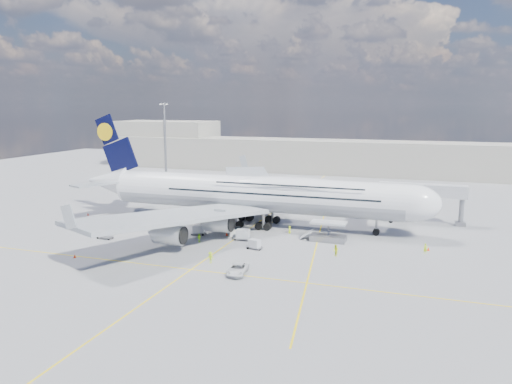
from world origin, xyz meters
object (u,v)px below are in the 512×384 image
(crew_wing, at_px, (199,238))
(cone_wing_left_outer, at_px, (251,198))
(light_mast, at_px, (165,145))
(crew_loader, at_px, (336,251))
(dolly_row_b, at_px, (170,236))
(crew_van, at_px, (290,230))
(airliner, at_px, (256,193))
(dolly_nose_near, at_px, (243,234))
(cargo_loader, at_px, (327,234))
(service_van, at_px, (238,269))
(cone_wing_right_inner, at_px, (227,234))
(cone_nose, at_px, (428,249))
(catering_truck_outer, at_px, (244,191))
(dolly_nose_far, at_px, (254,244))
(crew_tug, at_px, (210,257))
(jet_bridge, at_px, (406,192))
(dolly_back, at_px, (139,218))
(catering_truck_inner, at_px, (255,198))
(cone_wing_right_outer, at_px, (75,256))
(cone_tail, at_px, (88,214))
(crew_nose, at_px, (425,249))
(cone_wing_left_inner, at_px, (267,204))
(dolly_row_c, at_px, (198,230))
(dolly_row_a, at_px, (105,237))
(baggage_tug, at_px, (238,232))

(crew_wing, xyz_separation_m, cone_wing_left_outer, (-4.73, 42.57, -0.51))
(light_mast, distance_m, crew_wing, 62.56)
(crew_loader, bearing_deg, dolly_row_b, -134.61)
(crew_van, xyz_separation_m, cone_wing_left_outer, (-18.84, 30.95, -0.46))
(airliner, relative_size, dolly_nose_near, 23.30)
(cargo_loader, height_order, dolly_nose_near, cargo_loader)
(service_van, height_order, cone_wing_right_inner, service_van)
(crew_loader, relative_size, cone_nose, 3.15)
(catering_truck_outer, bearing_deg, dolly_nose_near, -39.00)
(service_van, bearing_deg, dolly_nose_far, 90.27)
(crew_van, distance_m, crew_tug, 23.31)
(dolly_nose_near, relative_size, cone_wing_left_outer, 5.42)
(jet_bridge, height_order, dolly_back, jet_bridge)
(airliner, xyz_separation_m, crew_van, (8.47, -4.00, -6.11))
(dolly_nose_near, bearing_deg, catering_truck_inner, 99.55)
(jet_bridge, height_order, cone_wing_right_outer, jet_bridge)
(dolly_row_b, distance_m, catering_truck_outer, 44.91)
(cargo_loader, xyz_separation_m, cone_tail, (-55.89, 3.72, -0.96))
(jet_bridge, relative_size, cargo_loader, 2.20)
(crew_nose, height_order, cone_tail, crew_nose)
(dolly_row_b, height_order, cone_wing_right_inner, cone_wing_right_inner)
(dolly_nose_near, distance_m, cone_wing_left_inner, 32.96)
(light_mast, bearing_deg, crew_tug, -55.81)
(service_van, bearing_deg, cone_wing_right_inner, 108.45)
(light_mast, height_order, cone_wing_left_outer, light_mast)
(light_mast, xyz_separation_m, dolly_row_c, (32.18, -45.77, -12.19))
(jet_bridge, distance_m, cargo_loader, 22.93)
(dolly_row_a, bearing_deg, catering_truck_inner, 74.21)
(crew_van, height_order, cone_wing_right_inner, crew_van)
(airliner, bearing_deg, cone_wing_left_outer, 111.06)
(light_mast, xyz_separation_m, dolly_row_b, (28.15, -50.00, -12.82))
(dolly_nose_near, height_order, crew_nose, dolly_nose_near)
(service_van, bearing_deg, crew_tug, 141.90)
(cone_wing_left_inner, height_order, cone_wing_right_inner, cone_wing_right_inner)
(dolly_nose_near, relative_size, catering_truck_outer, 0.55)
(service_van, bearing_deg, cone_wing_left_inner, 95.04)
(catering_truck_inner, distance_m, catering_truck_outer, 11.55)
(jet_bridge, relative_size, crew_loader, 9.39)
(dolly_nose_near, bearing_deg, cone_wing_right_inner, 146.50)
(crew_loader, xyz_separation_m, cone_tail, (-58.98, 12.79, -0.71))
(dolly_row_c, bearing_deg, catering_truck_outer, 76.37)
(crew_tug, distance_m, cone_wing_left_inner, 47.29)
(jet_bridge, distance_m, crew_loader, 29.45)
(dolly_row_c, xyz_separation_m, service_van, (15.36, -18.92, -0.25))
(dolly_back, xyz_separation_m, cone_tail, (-14.63, 1.91, -0.70))
(cargo_loader, height_order, crew_tug, cargo_loader)
(jet_bridge, bearing_deg, dolly_back, -163.35)
(baggage_tug, distance_m, cone_wing_left_inner, 30.43)
(dolly_row_b, height_order, service_van, service_van)
(light_mast, distance_m, crew_tug, 74.98)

